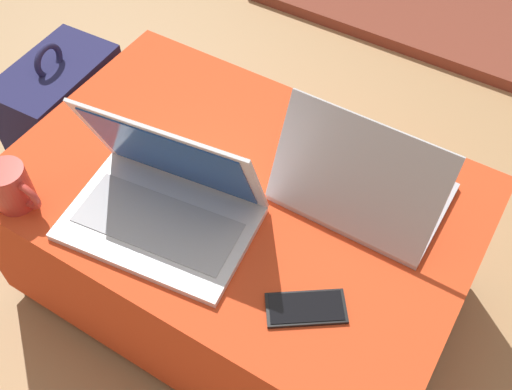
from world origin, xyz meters
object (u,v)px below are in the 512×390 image
laptop_far (361,187)px  cell_phone (306,308)px  coffee_mug (12,188)px  laptop_near (164,200)px  backpack (68,128)px

laptop_far → cell_phone: 0.28m
laptop_far → coffee_mug: 0.71m
laptop_near → cell_phone: 0.36m
laptop_far → backpack: 0.91m
coffee_mug → backpack: bearing=126.3°
coffee_mug → laptop_far: bearing=31.6°
laptop_near → cell_phone: bearing=-13.7°
coffee_mug → laptop_near: bearing=25.2°
laptop_near → backpack: bearing=150.6°
laptop_near → coffee_mug: size_ratio=3.33×
laptop_near → backpack: (-0.55, 0.22, -0.27)m
laptop_near → coffee_mug: (-0.28, -0.13, -0.00)m
cell_phone → backpack: 0.96m
laptop_far → coffee_mug: bearing=31.8°
laptop_near → cell_phone: laptop_near is taller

